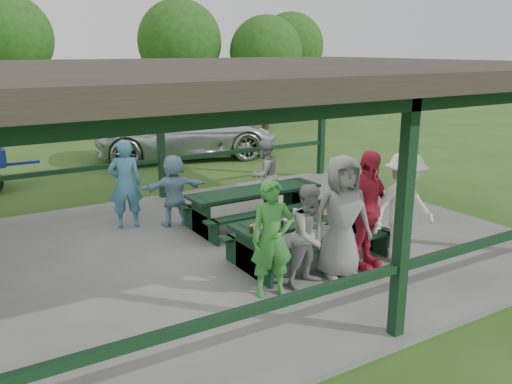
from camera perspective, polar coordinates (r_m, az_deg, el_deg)
ground at (r=10.04m, az=-1.39°, el=-5.99°), size 90.00×90.00×0.00m
concrete_slab at (r=10.02m, az=-1.39°, el=-5.72°), size 10.00×8.00×0.10m
pavilion_structure at (r=9.38m, az=-1.51°, el=12.39°), size 10.60×8.60×3.24m
picnic_table_near at (r=9.21m, az=5.54°, el=-4.19°), size 2.73×1.39×0.75m
picnic_table_far at (r=10.87m, az=-0.12°, el=-1.10°), size 2.76×1.39×0.75m
table_setting at (r=9.18m, az=5.83°, el=-2.24°), size 2.53×0.45×0.10m
contestant_green at (r=7.72m, az=1.71°, el=-4.96°), size 0.72×0.59×1.72m
contestant_grey_left at (r=8.14m, az=5.79°, el=-4.55°), size 0.84×0.70×1.56m
contestant_grey_mid at (r=8.43m, az=8.99°, el=-2.62°), size 1.07×0.84×1.94m
contestant_red at (r=8.82m, az=11.56°, el=-1.93°), size 1.22×0.75×1.95m
contestant_white_fedora at (r=9.22m, az=15.28°, el=-1.62°), size 1.29×0.85×1.93m
spectator_lblue at (r=10.96m, az=-8.63°, el=0.20°), size 1.39×0.60×1.45m
spectator_blue at (r=10.97m, az=-13.61°, el=0.83°), size 0.73×0.57×1.78m
spectator_grey at (r=11.85m, az=0.89°, el=1.78°), size 0.86×0.72×1.57m
pickup_truck at (r=18.35m, az=-7.35°, el=6.25°), size 6.54×4.16×1.68m
tree_left at (r=26.31m, az=-24.59°, el=14.47°), size 3.73×3.73×5.83m
tree_mid at (r=24.32m, az=-8.05°, el=15.35°), size 3.60×3.60×5.62m
tree_right at (r=24.49m, az=1.05°, el=14.45°), size 3.18×3.18×4.97m
tree_far_right at (r=29.47m, az=3.68°, el=15.08°), size 3.45×3.45×5.39m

